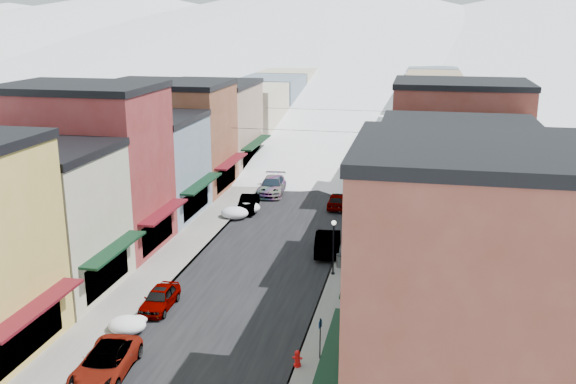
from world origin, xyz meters
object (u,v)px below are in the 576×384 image
at_px(car_dark_hatch, 248,204).
at_px(fire_hydrant, 297,359).
at_px(streetlamp_near, 334,240).
at_px(car_white_suv, 105,363).
at_px(car_green_sedan, 328,242).
at_px(trash_can, 340,261).
at_px(car_silver_sedan, 160,298).

distance_m(car_dark_hatch, fire_hydrant, 27.42).
bearing_deg(fire_hydrant, car_dark_hatch, 110.27).
bearing_deg(fire_hydrant, streetlamp_near, 89.46).
bearing_deg(streetlamp_near, car_white_suv, -122.00).
height_order(car_dark_hatch, fire_hydrant, car_dark_hatch).
distance_m(car_green_sedan, trash_can, 3.41).
bearing_deg(car_dark_hatch, car_silver_sedan, -96.27).
xyz_separation_m(car_white_suv, car_green_sedan, (8.25, 19.29, 0.13)).
relative_size(car_white_suv, streetlamp_near, 1.33).
bearing_deg(car_green_sedan, streetlamp_near, 97.17).
distance_m(car_silver_sedan, streetlamp_near, 12.13).
bearing_deg(streetlamp_near, trash_can, 76.86).
bearing_deg(car_dark_hatch, car_white_suv, -95.56).
relative_size(car_white_suv, car_green_sedan, 1.00).
height_order(car_white_suv, car_dark_hatch, car_white_suv).
distance_m(car_dark_hatch, streetlamp_near, 16.66).
bearing_deg(streetlamp_near, fire_hydrant, -90.54).
xyz_separation_m(car_silver_sedan, car_dark_hatch, (0.00, 20.61, 0.03)).
distance_m(car_green_sedan, fire_hydrant, 16.74).
relative_size(car_dark_hatch, car_green_sedan, 0.84).
bearing_deg(car_white_suv, car_green_sedan, 61.37).
distance_m(car_white_suv, car_dark_hatch, 28.30).
xyz_separation_m(car_white_suv, car_dark_hatch, (-0.35, 28.30, -0.00)).
xyz_separation_m(trash_can, streetlamp_near, (-0.31, -1.33, 1.94)).
bearing_deg(trash_can, fire_hydrant, -91.80).
relative_size(fire_hydrant, trash_can, 0.91).
distance_m(trash_can, streetlamp_near, 2.38).
xyz_separation_m(car_silver_sedan, streetlamp_near, (9.62, 7.14, 1.90)).
bearing_deg(car_silver_sedan, trash_can, 38.69).
xyz_separation_m(car_silver_sedan, car_green_sedan, (8.60, 11.60, 0.17)).
height_order(car_silver_sedan, car_green_sedan, car_green_sedan).
relative_size(car_silver_sedan, streetlamp_near, 1.03).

